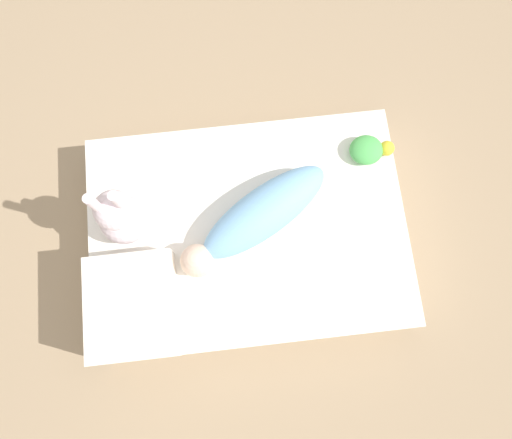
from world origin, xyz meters
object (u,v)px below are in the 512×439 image
pillow (132,307)px  turtle_plush (369,150)px  swaddled_baby (257,217)px  bunny_plush (121,216)px

pillow → turtle_plush: 1.00m
turtle_plush → swaddled_baby: bearing=-153.7°
pillow → bunny_plush: bunny_plush is taller
swaddled_baby → bunny_plush: size_ratio=1.58×
swaddled_baby → bunny_plush: 0.46m
turtle_plush → pillow: bearing=-152.0°
pillow → turtle_plush: (0.88, 0.47, -0.02)m
pillow → bunny_plush: 0.30m
swaddled_baby → turtle_plush: (0.44, 0.21, -0.04)m
bunny_plush → turtle_plush: bunny_plush is taller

